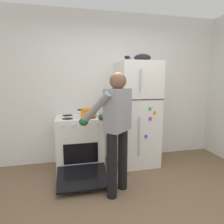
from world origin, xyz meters
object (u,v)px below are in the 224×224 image
at_px(refrigerator, 137,114).
at_px(red_pot, 89,112).
at_px(mixing_bowl, 142,58).
at_px(coffee_mug, 127,59).
at_px(person_cook, 115,123).
at_px(stove_range, 80,143).

relative_size(refrigerator, red_pot, 5.04).
bearing_deg(mixing_bowl, refrigerator, -179.78).
distance_m(refrigerator, mixing_bowl, 0.97).
bearing_deg(coffee_mug, person_cook, -115.41).
bearing_deg(mixing_bowl, coffee_mug, 169.01).
bearing_deg(coffee_mug, stove_range, -175.42).
relative_size(person_cook, red_pot, 4.45).
relative_size(refrigerator, person_cook, 1.13).
xyz_separation_m(stove_range, coffee_mug, (0.84, 0.07, 1.42)).
bearing_deg(coffee_mug, red_pot, -171.69).
xyz_separation_m(stove_range, mixing_bowl, (1.10, 0.02, 1.44)).
xyz_separation_m(person_cook, mixing_bowl, (0.69, 0.86, 0.92)).
xyz_separation_m(stove_range, person_cook, (0.41, -0.84, 0.52)).
relative_size(stove_range, red_pot, 3.36).
bearing_deg(refrigerator, red_pot, -176.70).
distance_m(refrigerator, stove_range, 1.12).
height_order(refrigerator, coffee_mug, coffee_mug).
bearing_deg(person_cook, refrigerator, 54.62).
xyz_separation_m(refrigerator, stove_range, (-1.02, -0.02, -0.47)).
bearing_deg(person_cook, red_pot, 107.50).
relative_size(refrigerator, coffee_mug, 16.18).
xyz_separation_m(red_pot, coffee_mug, (0.68, 0.10, 0.89)).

